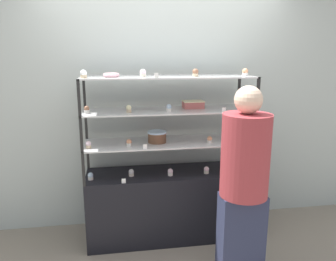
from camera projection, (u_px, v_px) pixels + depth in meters
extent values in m
plane|color=gray|center=(168.00, 235.00, 3.37)|extent=(20.00, 20.00, 0.00)
cube|color=#A8B2AD|center=(162.00, 104.00, 3.45)|extent=(8.00, 0.05, 2.60)
cube|color=black|center=(168.00, 204.00, 3.29)|extent=(1.58, 0.49, 0.69)
cube|color=black|center=(88.00, 154.00, 3.29)|extent=(0.02, 0.02, 0.31)
cube|color=black|center=(236.00, 147.00, 3.52)|extent=(0.02, 0.02, 0.31)
cube|color=black|center=(83.00, 169.00, 2.84)|extent=(0.02, 0.02, 0.31)
cube|color=black|center=(254.00, 160.00, 3.07)|extent=(0.02, 0.02, 0.31)
cube|color=silver|center=(168.00, 142.00, 3.14)|extent=(1.58, 0.49, 0.01)
cube|color=black|center=(86.00, 123.00, 3.21)|extent=(0.02, 0.02, 0.31)
cube|color=black|center=(238.00, 119.00, 3.45)|extent=(0.02, 0.02, 0.31)
cube|color=black|center=(81.00, 135.00, 2.77)|extent=(0.02, 0.02, 0.31)
cube|color=black|center=(256.00, 128.00, 3.00)|extent=(0.02, 0.02, 0.31)
cube|color=silver|center=(168.00, 110.00, 3.07)|extent=(1.58, 0.49, 0.01)
cube|color=black|center=(84.00, 92.00, 3.14)|extent=(0.02, 0.02, 0.31)
cube|color=black|center=(239.00, 89.00, 3.38)|extent=(0.02, 0.02, 0.31)
cube|color=black|center=(79.00, 98.00, 2.70)|extent=(0.02, 0.02, 0.31)
cube|color=black|center=(258.00, 95.00, 2.93)|extent=(0.02, 0.02, 0.31)
cube|color=silver|center=(168.00, 77.00, 3.00)|extent=(1.58, 0.49, 0.01)
cylinder|color=brown|center=(157.00, 138.00, 3.11)|extent=(0.17, 0.17, 0.09)
cylinder|color=silver|center=(157.00, 132.00, 3.09)|extent=(0.18, 0.18, 0.02)
cube|color=#C66660|center=(193.00, 105.00, 3.16)|extent=(0.19, 0.14, 0.06)
cube|color=#F4EAB2|center=(193.00, 101.00, 3.15)|extent=(0.20, 0.14, 0.01)
cylinder|color=white|center=(91.00, 178.00, 3.02)|extent=(0.05, 0.05, 0.03)
sphere|color=silver|center=(91.00, 175.00, 3.01)|extent=(0.05, 0.05, 0.05)
cylinder|color=beige|center=(131.00, 175.00, 3.11)|extent=(0.05, 0.05, 0.03)
sphere|color=white|center=(131.00, 172.00, 3.10)|extent=(0.05, 0.05, 0.05)
cylinder|color=white|center=(170.00, 174.00, 3.12)|extent=(0.05, 0.05, 0.03)
sphere|color=silver|center=(170.00, 171.00, 3.11)|extent=(0.05, 0.05, 0.05)
cylinder|color=beige|center=(206.00, 172.00, 3.18)|extent=(0.05, 0.05, 0.03)
sphere|color=silver|center=(206.00, 169.00, 3.17)|extent=(0.05, 0.05, 0.05)
cylinder|color=beige|center=(244.00, 171.00, 3.20)|extent=(0.05, 0.05, 0.03)
sphere|color=silver|center=(245.00, 168.00, 3.19)|extent=(0.05, 0.05, 0.05)
cube|color=white|center=(124.00, 181.00, 2.93)|extent=(0.04, 0.00, 0.04)
cylinder|color=#CCB28C|center=(89.00, 147.00, 2.92)|extent=(0.05, 0.05, 0.03)
sphere|color=silver|center=(88.00, 144.00, 2.91)|extent=(0.05, 0.05, 0.05)
cylinder|color=white|center=(129.00, 145.00, 2.98)|extent=(0.05, 0.05, 0.03)
sphere|color=#E5996B|center=(129.00, 142.00, 2.98)|extent=(0.05, 0.05, 0.05)
cylinder|color=white|center=(210.00, 141.00, 3.09)|extent=(0.05, 0.05, 0.03)
sphere|color=#E5996B|center=(210.00, 139.00, 3.08)|extent=(0.05, 0.05, 0.05)
cylinder|color=#CCB28C|center=(245.00, 140.00, 3.15)|extent=(0.05, 0.05, 0.03)
sphere|color=#E5996B|center=(245.00, 137.00, 3.14)|extent=(0.05, 0.05, 0.05)
cube|color=white|center=(145.00, 147.00, 2.89)|extent=(0.04, 0.00, 0.04)
cylinder|color=white|center=(87.00, 112.00, 2.88)|extent=(0.05, 0.05, 0.03)
sphere|color=#8C5B42|center=(87.00, 108.00, 2.88)|extent=(0.05, 0.05, 0.05)
cylinder|color=#CCB28C|center=(129.00, 111.00, 2.93)|extent=(0.05, 0.05, 0.03)
sphere|color=#F4EAB2|center=(129.00, 108.00, 2.92)|extent=(0.05, 0.05, 0.05)
cylinder|color=white|center=(169.00, 110.00, 2.98)|extent=(0.05, 0.05, 0.03)
sphere|color=silver|center=(169.00, 107.00, 2.97)|extent=(0.05, 0.05, 0.05)
cylinder|color=beige|center=(245.00, 107.00, 3.11)|extent=(0.05, 0.05, 0.03)
sphere|color=silver|center=(246.00, 105.00, 3.10)|extent=(0.05, 0.05, 0.05)
cube|color=white|center=(224.00, 110.00, 2.92)|extent=(0.04, 0.00, 0.04)
cylinder|color=#CCB28C|center=(84.00, 77.00, 2.77)|extent=(0.05, 0.05, 0.03)
sphere|color=white|center=(83.00, 73.00, 2.76)|extent=(0.06, 0.06, 0.06)
cylinder|color=beige|center=(143.00, 75.00, 2.90)|extent=(0.05, 0.05, 0.03)
sphere|color=silver|center=(143.00, 72.00, 2.89)|extent=(0.06, 0.06, 0.06)
cylinder|color=#CCB28C|center=(195.00, 75.00, 2.98)|extent=(0.05, 0.05, 0.03)
sphere|color=#8C5B42|center=(195.00, 72.00, 2.98)|extent=(0.06, 0.06, 0.06)
cylinder|color=white|center=(245.00, 74.00, 3.05)|extent=(0.05, 0.05, 0.03)
sphere|color=#E5996B|center=(245.00, 71.00, 3.05)|extent=(0.06, 0.06, 0.06)
cube|color=white|center=(156.00, 76.00, 2.76)|extent=(0.04, 0.00, 0.04)
torus|color=#EFB2BC|center=(111.00, 75.00, 2.91)|extent=(0.14, 0.14, 0.04)
cube|color=#282D47|center=(241.00, 237.00, 2.64)|extent=(0.35, 0.19, 0.74)
cylinder|color=#993338|center=(245.00, 156.00, 2.49)|extent=(0.37, 0.37, 0.64)
sphere|color=beige|center=(248.00, 100.00, 2.39)|extent=(0.21, 0.21, 0.21)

